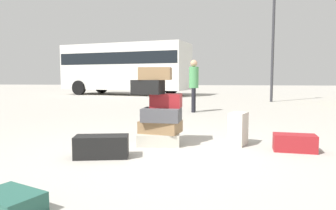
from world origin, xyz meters
TOP-DOWN VIEW (x-y plane):
  - ground_plane at (0.00, 0.00)m, footprint 80.00×80.00m
  - suitcase_tower at (-0.14, 0.52)m, footprint 0.81×0.60m
  - suitcase_black_left_side at (-0.80, -0.40)m, footprint 0.77×0.46m
  - suitcase_maroon_foreground_far at (1.93, 0.30)m, footprint 0.63×0.37m
  - suitcase_cream_upright_blue at (1.14, 0.64)m, footprint 0.37×0.44m
  - suitcase_teal_right_side at (-0.95, -2.16)m, footprint 0.61×0.53m
  - person_bearded_onlooker at (0.21, 5.34)m, footprint 0.30×0.34m
  - parked_bus at (-4.53, 14.60)m, footprint 8.44×4.40m
  - lamp_post at (3.51, 9.92)m, footprint 0.36×0.36m

SIDE VIEW (x-z plane):
  - ground_plane at x=0.00m, z-range 0.00..0.00m
  - suitcase_teal_right_side at x=-0.95m, z-range 0.00..0.17m
  - suitcase_maroon_foreground_far at x=1.93m, z-range 0.00..0.25m
  - suitcase_black_left_side at x=-0.80m, z-range 0.00..0.30m
  - suitcase_cream_upright_blue at x=1.14m, z-range 0.00..0.53m
  - suitcase_tower at x=-0.14m, z-range -0.09..1.17m
  - person_bearded_onlooker at x=0.21m, z-range 0.15..1.80m
  - parked_bus at x=-4.53m, z-range 0.26..3.41m
  - lamp_post at x=3.51m, z-range 0.92..6.81m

